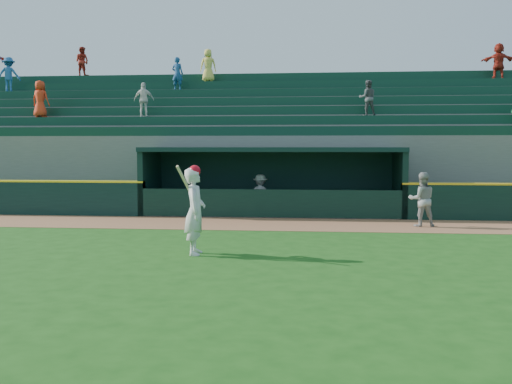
# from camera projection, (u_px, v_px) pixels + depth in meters

# --- Properties ---
(ground) EXTENTS (120.00, 120.00, 0.00)m
(ground) POSITION_uv_depth(u_px,v_px,m) (249.00, 252.00, 13.44)
(ground) COLOR #1B4B12
(ground) RESTS_ON ground
(warning_track) EXTENTS (40.00, 3.00, 0.01)m
(warning_track) POSITION_uv_depth(u_px,v_px,m) (266.00, 224.00, 18.30)
(warning_track) COLOR #925D3A
(warning_track) RESTS_ON ground
(dugout_player_front) EXTENTS (0.85, 0.68, 1.69)m
(dugout_player_front) POSITION_uv_depth(u_px,v_px,m) (422.00, 200.00, 17.70)
(dugout_player_front) COLOR #999994
(dugout_player_front) RESTS_ON ground
(dugout_player_inside) EXTENTS (0.99, 0.63, 1.46)m
(dugout_player_inside) POSITION_uv_depth(u_px,v_px,m) (260.00, 194.00, 21.04)
(dugout_player_inside) COLOR #A8A9A3
(dugout_player_inside) RESTS_ON ground
(dugout) EXTENTS (9.40, 2.80, 2.46)m
(dugout) POSITION_uv_depth(u_px,v_px,m) (273.00, 177.00, 21.27)
(dugout) COLOR #61615D
(dugout) RESTS_ON ground
(stands) EXTENTS (34.50, 6.29, 7.60)m
(stands) POSITION_uv_depth(u_px,v_px,m) (279.00, 148.00, 25.72)
(stands) COLOR slate
(stands) RESTS_ON ground
(batter_at_plate) EXTENTS (0.62, 0.83, 2.08)m
(batter_at_plate) POSITION_uv_depth(u_px,v_px,m) (195.00, 210.00, 13.11)
(batter_at_plate) COLOR silver
(batter_at_plate) RESTS_ON ground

